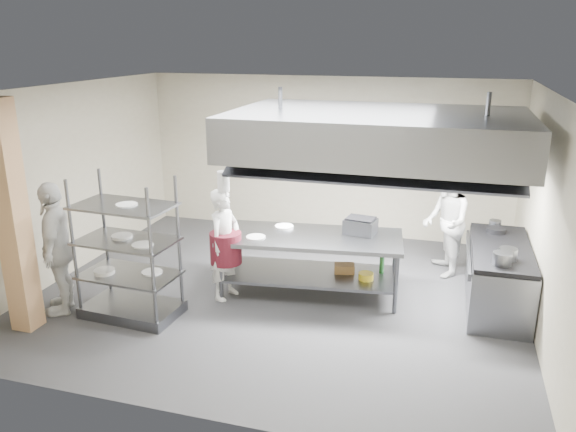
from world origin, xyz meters
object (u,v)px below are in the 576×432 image
(griddle, at_px, (360,226))
(stockpot, at_px, (508,254))
(chef_head, at_px, (225,244))
(island, at_px, (310,264))
(chef_plating, at_px, (57,248))
(pass_rack, at_px, (127,248))
(chef_line, at_px, (446,222))
(cooking_range, at_px, (498,278))

(griddle, height_order, stockpot, griddle)
(chef_head, bearing_deg, stockpot, -72.58)
(island, bearing_deg, chef_plating, -161.66)
(pass_rack, relative_size, griddle, 4.37)
(chef_line, distance_m, stockpot, 1.69)
(cooking_range, height_order, chef_plating, chef_plating)
(chef_line, distance_m, chef_plating, 5.79)
(griddle, bearing_deg, cooking_range, 10.14)
(stockpot, bearing_deg, chef_line, 118.57)
(pass_rack, bearing_deg, chef_plating, -168.04)
(chef_line, bearing_deg, stockpot, 15.75)
(chef_line, xyz_separation_m, chef_plating, (-5.06, -2.82, 0.05))
(pass_rack, height_order, chef_head, pass_rack)
(chef_line, bearing_deg, chef_plating, -73.66)
(island, distance_m, chef_head, 1.30)
(chef_head, bearing_deg, cooking_range, -64.99)
(pass_rack, relative_size, chef_line, 1.11)
(chef_line, height_order, chef_plating, chef_plating)
(island, distance_m, stockpot, 2.74)
(stockpot, bearing_deg, pass_rack, -166.24)
(chef_head, distance_m, chef_plating, 2.28)
(griddle, bearing_deg, chef_line, 49.06)
(chef_plating, distance_m, griddle, 4.26)
(chef_head, bearing_deg, chef_plating, 130.14)
(cooking_range, distance_m, stockpot, 0.76)
(chef_head, xyz_separation_m, stockpot, (3.84, 0.30, 0.16))
(island, height_order, pass_rack, pass_rack)
(chef_head, bearing_deg, griddle, -54.23)
(cooking_range, height_order, stockpot, stockpot)
(island, height_order, cooking_range, island)
(island, bearing_deg, chef_line, 27.86)
(island, distance_m, cooking_range, 2.67)
(cooking_range, xyz_separation_m, griddle, (-1.97, -0.04, 0.60))
(chef_head, xyz_separation_m, griddle, (1.83, 0.77, 0.20))
(chef_plating, bearing_deg, pass_rack, 72.75)
(island, xyz_separation_m, chef_head, (-1.16, -0.47, 0.36))
(island, xyz_separation_m, pass_rack, (-2.19, -1.37, 0.52))
(chef_head, xyz_separation_m, chef_plating, (-2.03, -1.04, 0.11))
(pass_rack, xyz_separation_m, chef_line, (4.06, 2.68, -0.09))
(chef_plating, bearing_deg, cooking_range, 81.93)
(stockpot, bearing_deg, griddle, 166.82)
(island, height_order, chef_line, chef_line)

